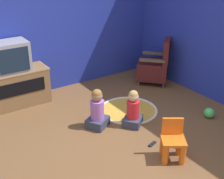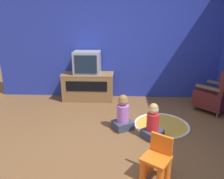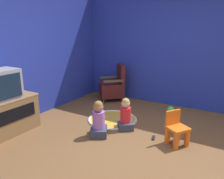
% 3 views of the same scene
% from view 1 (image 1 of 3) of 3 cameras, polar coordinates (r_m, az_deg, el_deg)
% --- Properties ---
extents(ground_plane, '(30.00, 30.00, 0.00)m').
position_cam_1_polar(ground_plane, '(4.44, 1.74, -10.36)').
color(ground_plane, brown).
extents(wall_back, '(5.37, 0.12, 2.87)m').
position_cam_1_polar(wall_back, '(5.76, -15.12, 12.64)').
color(wall_back, '#23339E').
rests_on(wall_back, ground_plane).
extents(tv_cabinet, '(1.19, 0.48, 0.64)m').
position_cam_1_polar(tv_cabinet, '(5.66, -17.46, 0.33)').
color(tv_cabinet, brown).
rests_on(tv_cabinet, ground_plane).
extents(television, '(0.60, 0.45, 0.51)m').
position_cam_1_polar(television, '(5.45, -18.16, 5.71)').
color(television, '#939399').
rests_on(television, tv_cabinet).
extents(black_armchair, '(0.79, 0.79, 0.92)m').
position_cam_1_polar(black_armchair, '(6.37, 7.89, 4.20)').
color(black_armchair, brown).
rests_on(black_armchair, ground_plane).
extents(yellow_kid_chair, '(0.42, 0.41, 0.54)m').
position_cam_1_polar(yellow_kid_chair, '(4.18, 11.06, -9.64)').
color(yellow_kid_chair, orange).
rests_on(yellow_kid_chair, ground_plane).
extents(play_mat, '(1.00, 1.00, 0.04)m').
position_cam_1_polar(play_mat, '(5.35, 3.01, -3.78)').
color(play_mat, gold).
rests_on(play_mat, ground_plane).
extents(child_watching_left, '(0.40, 0.39, 0.59)m').
position_cam_1_polar(child_watching_left, '(4.82, 3.85, -3.83)').
color(child_watching_left, '#33384C').
rests_on(child_watching_left, ground_plane).
extents(child_watching_center, '(0.42, 0.40, 0.63)m').
position_cam_1_polar(child_watching_center, '(4.77, -2.70, -3.89)').
color(child_watching_center, '#33384C').
rests_on(child_watching_center, ground_plane).
extents(toy_ball, '(0.17, 0.17, 0.17)m').
position_cam_1_polar(toy_ball, '(5.34, 17.33, -4.09)').
color(toy_ball, '#4CCC59').
rests_on(toy_ball, ground_plane).
extents(remote_control, '(0.16, 0.08, 0.02)m').
position_cam_1_polar(remote_control, '(4.51, 7.36, -9.86)').
color(remote_control, black).
rests_on(remote_control, ground_plane).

